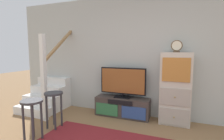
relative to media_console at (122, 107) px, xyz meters
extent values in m
cube|color=#B2B7B2|center=(0.30, 0.27, 1.14)|extent=(6.40, 0.12, 2.70)
cube|color=#423833|center=(0.00, 0.01, 0.00)|extent=(1.21, 0.36, 0.43)
cube|color=#337042|center=(-0.30, -0.18, -0.03)|extent=(0.51, 0.02, 0.26)
cube|color=#2D4784|center=(0.30, -0.18, -0.03)|extent=(0.51, 0.02, 0.26)
cube|color=black|center=(0.00, -0.18, 0.16)|extent=(0.54, 0.02, 0.09)
cube|color=black|center=(0.00, 0.03, 0.22)|extent=(0.36, 0.22, 0.02)
cylinder|color=black|center=(0.00, 0.03, 0.27)|extent=(0.05, 0.05, 0.06)
cube|color=black|center=(0.00, 0.03, 0.59)|extent=(1.02, 0.05, 0.59)
cube|color=brown|center=(0.00, 0.00, 0.59)|extent=(0.97, 0.01, 0.54)
cube|color=beige|center=(1.09, 0.02, 0.50)|extent=(0.58, 0.34, 1.43)
cube|color=#ADA497|center=(1.09, -0.16, -0.02)|extent=(0.53, 0.02, 0.33)
sphere|color=olive|center=(1.09, -0.18, -0.02)|extent=(0.03, 0.03, 0.03)
cube|color=#ADA497|center=(1.09, -0.16, 0.38)|extent=(0.53, 0.02, 0.33)
sphere|color=olive|center=(1.09, -0.18, 0.38)|extent=(0.03, 0.03, 0.03)
cube|color=#BC7533|center=(1.09, -0.16, 0.90)|extent=(0.49, 0.02, 0.45)
cube|color=#4C3823|center=(1.08, 0.00, 1.23)|extent=(0.13, 0.08, 0.02)
cylinder|color=brown|center=(1.08, 0.00, 1.35)|extent=(0.21, 0.04, 0.21)
cylinder|color=beige|center=(1.08, -0.03, 1.35)|extent=(0.18, 0.01, 0.18)
cube|color=white|center=(-1.95, -0.66, -0.12)|extent=(0.90, 0.26, 0.19)
cube|color=white|center=(-1.95, -0.40, -0.02)|extent=(0.90, 0.26, 0.38)
cube|color=white|center=(-1.95, -0.14, 0.07)|extent=(0.90, 0.26, 0.57)
cube|color=white|center=(-1.95, 0.12, 0.17)|extent=(0.90, 0.26, 0.76)
cube|color=white|center=(-1.95, 0.38, 0.26)|extent=(0.90, 0.26, 0.95)
cube|color=white|center=(-1.45, -0.79, 0.69)|extent=(0.09, 0.09, 1.80)
cube|color=#9E7547|center=(-1.45, -0.14, 1.49)|extent=(0.06, 1.33, 0.99)
cylinder|color=#333338|center=(-1.14, -1.60, 0.11)|extent=(0.04, 0.04, 0.64)
cylinder|color=#333338|center=(-0.95, -1.60, 0.11)|extent=(0.04, 0.04, 0.64)
cylinder|color=#333338|center=(-1.14, -1.41, 0.11)|extent=(0.04, 0.04, 0.64)
cylinder|color=#333338|center=(-0.95, -1.41, 0.11)|extent=(0.04, 0.04, 0.64)
cylinder|color=#333338|center=(-1.05, -1.50, 0.45)|extent=(0.34, 0.34, 0.03)
cylinder|color=#333338|center=(-1.14, -1.09, 0.11)|extent=(0.04, 0.04, 0.65)
cylinder|color=#333338|center=(-0.95, -1.09, 0.11)|extent=(0.04, 0.04, 0.65)
cylinder|color=#333338|center=(-1.14, -0.90, 0.11)|extent=(0.04, 0.04, 0.65)
cylinder|color=#333338|center=(-0.95, -0.90, 0.11)|extent=(0.04, 0.04, 0.65)
cylinder|color=#333338|center=(-1.04, -1.00, 0.45)|extent=(0.34, 0.34, 0.03)
camera|label=1|loc=(1.06, -3.45, 1.23)|focal=26.63mm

